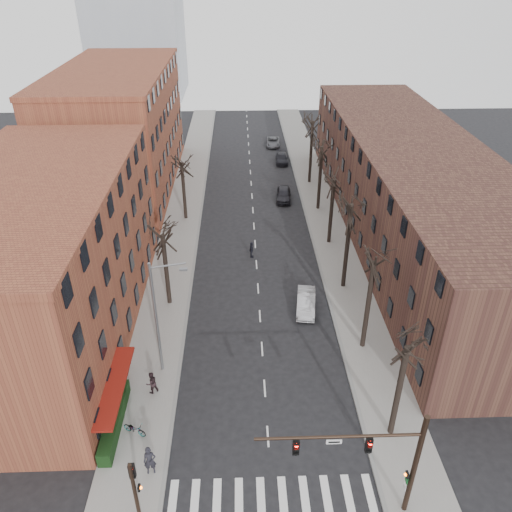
{
  "coord_description": "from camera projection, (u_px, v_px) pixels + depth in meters",
  "views": [
    {
      "loc": [
        -1.43,
        -16.55,
        25.36
      ],
      "look_at": [
        -0.22,
        18.96,
        4.0
      ],
      "focal_mm": 35.0,
      "sensor_mm": 36.0,
      "label": 1
    }
  ],
  "objects": [
    {
      "name": "parked_car_far",
      "position": [
        273.0,
        142.0,
        77.58
      ],
      "size": [
        2.27,
        4.48,
        1.22
      ],
      "primitive_type": "imported",
      "rotation": [
        0.0,
        0.0,
        -0.06
      ],
      "color": "#56585E",
      "rests_on": "ground"
    },
    {
      "name": "parked_car_near",
      "position": [
        284.0,
        194.0,
        60.22
      ],
      "size": [
        2.08,
        4.41,
        1.46
      ],
      "primitive_type": "imported",
      "rotation": [
        0.0,
        0.0,
        -0.09
      ],
      "color": "black",
      "rests_on": "ground"
    },
    {
      "name": "tree_right_d",
      "position": [
        329.0,
        243.0,
        51.49
      ],
      "size": [
        5.2,
        5.2,
        10.0
      ],
      "primitive_type": null,
      "color": "black",
      "rests_on": "ground"
    },
    {
      "name": "hedge",
      "position": [
        115.0,
        420.0,
        30.96
      ],
      "size": [
        0.8,
        6.0,
        1.0
      ],
      "primitive_type": "cube",
      "color": "black",
      "rests_on": "sidewalk_left"
    },
    {
      "name": "bicycle",
      "position": [
        135.0,
        429.0,
        30.51
      ],
      "size": [
        1.68,
        1.19,
        0.84
      ],
      "primitive_type": "imported",
      "rotation": [
        0.0,
        0.0,
        1.13
      ],
      "color": "gray",
      "rests_on": "sidewalk_left"
    },
    {
      "name": "awning_left",
      "position": [
        121.0,
        415.0,
        32.15
      ],
      "size": [
        1.2,
        7.0,
        0.15
      ],
      "primitive_type": "cube",
      "color": "maroon",
      "rests_on": "ground"
    },
    {
      "name": "streetlight",
      "position": [
        158.0,
        314.0,
        33.06
      ],
      "size": [
        2.45,
        0.22,
        9.03
      ],
      "color": "slate",
      "rests_on": "ground"
    },
    {
      "name": "building_left_near",
      "position": [
        43.0,
        264.0,
        36.58
      ],
      "size": [
        12.0,
        26.0,
        12.0
      ],
      "primitive_type": "cube",
      "color": "brown",
      "rests_on": "ground"
    },
    {
      "name": "signal_pole_left",
      "position": [
        134.0,
        487.0,
        24.92
      ],
      "size": [
        0.47,
        0.44,
        4.4
      ],
      "color": "black",
      "rests_on": "ground"
    },
    {
      "name": "tree_right_a",
      "position": [
        390.0,
        433.0,
        30.94
      ],
      "size": [
        5.2,
        5.2,
        10.0
      ],
      "primitive_type": null,
      "color": "black",
      "rests_on": "ground"
    },
    {
      "name": "tree_right_f",
      "position": [
        309.0,
        183.0,
        65.2
      ],
      "size": [
        5.2,
        5.2,
        11.6
      ],
      "primitive_type": null,
      "color": "black",
      "rests_on": "ground"
    },
    {
      "name": "tree_left_a",
      "position": [
        170.0,
        303.0,
        42.48
      ],
      "size": [
        5.2,
        5.2,
        9.5
      ],
      "primitive_type": null,
      "color": "black",
      "rests_on": "ground"
    },
    {
      "name": "sidewalk_left",
      "position": [
        183.0,
        214.0,
        56.99
      ],
      "size": [
        4.0,
        90.0,
        0.15
      ],
      "primitive_type": "cube",
      "color": "gray",
      "rests_on": "ground"
    },
    {
      "name": "pedestrian_a",
      "position": [
        150.0,
        461.0,
        27.93
      ],
      "size": [
        0.77,
        0.56,
        1.95
      ],
      "primitive_type": "imported",
      "rotation": [
        0.0,
        0.0,
        0.13
      ],
      "color": "black",
      "rests_on": "sidewalk_left"
    },
    {
      "name": "building_left_far",
      "position": [
        120.0,
        132.0,
        60.9
      ],
      "size": [
        12.0,
        28.0,
        14.0
      ],
      "primitive_type": "cube",
      "color": "brown",
      "rests_on": "ground"
    },
    {
      "name": "signal_mast_arm",
      "position": [
        386.0,
        457.0,
        24.32
      ],
      "size": [
        8.14,
        0.3,
        7.2
      ],
      "color": "black",
      "rests_on": "ground"
    },
    {
      "name": "sidewalk_right",
      "position": [
        322.0,
        212.0,
        57.46
      ],
      "size": [
        4.0,
        90.0,
        0.15
      ],
      "primitive_type": "cube",
      "color": "gray",
      "rests_on": "ground"
    },
    {
      "name": "tree_right_e",
      "position": [
        318.0,
        209.0,
        58.34
      ],
      "size": [
        5.2,
        5.2,
        10.8
      ],
      "primitive_type": null,
      "color": "black",
      "rests_on": "ground"
    },
    {
      "name": "building_right",
      "position": [
        411.0,
        189.0,
        50.87
      ],
      "size": [
        12.0,
        50.0,
        10.0
      ],
      "primitive_type": "cube",
      "color": "#503125",
      "rests_on": "ground"
    },
    {
      "name": "ground",
      "position": [
        272.0,
        497.0,
        27.29
      ],
      "size": [
        160.0,
        160.0,
        0.0
      ],
      "primitive_type": "plane",
      "color": "black",
      "rests_on": "ground"
    },
    {
      "name": "parked_car_mid",
      "position": [
        282.0,
        158.0,
        71.26
      ],
      "size": [
        1.94,
        4.36,
        1.24
      ],
      "primitive_type": "imported",
      "rotation": [
        0.0,
        0.0,
        -0.05
      ],
      "color": "black",
      "rests_on": "ground"
    },
    {
      "name": "pedestrian_b",
      "position": [
        152.0,
        383.0,
        33.24
      ],
      "size": [
        1.02,
        0.97,
        1.67
      ],
      "primitive_type": "imported",
      "rotation": [
        0.0,
        0.0,
        3.72
      ],
      "color": "black",
      "rests_on": "sidewalk_left"
    },
    {
      "name": "silver_sedan",
      "position": [
        306.0,
        302.0,
        41.44
      ],
      "size": [
        2.05,
        4.43,
        1.41
      ],
      "primitive_type": "imported",
      "rotation": [
        0.0,
        0.0,
        -0.14
      ],
      "color": "#AAACB2",
      "rests_on": "ground"
    },
    {
      "name": "tree_right_b",
      "position": [
        362.0,
        347.0,
        37.79
      ],
      "size": [
        5.2,
        5.2,
        10.8
      ],
      "primitive_type": null,
      "color": "black",
      "rests_on": "ground"
    },
    {
      "name": "tree_left_b",
      "position": [
        186.0,
        219.0,
        56.19
      ],
      "size": [
        5.2,
        5.2,
        9.5
      ],
      "primitive_type": null,
      "color": "black",
      "rests_on": "ground"
    },
    {
      "name": "pedestrian_crossing",
      "position": [
        251.0,
        250.0,
        48.62
      ],
      "size": [
        0.42,
        0.97,
        1.65
      ],
      "primitive_type": "imported",
      "rotation": [
        0.0,
        0.0,
        1.59
      ],
      "color": "black",
      "rests_on": "ground"
    },
    {
      "name": "tree_right_c",
      "position": [
        343.0,
        287.0,
        44.64
      ],
      "size": [
        5.2,
        5.2,
        11.6
      ],
      "primitive_type": null,
      "color": "black",
      "rests_on": "ground"
    }
  ]
}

